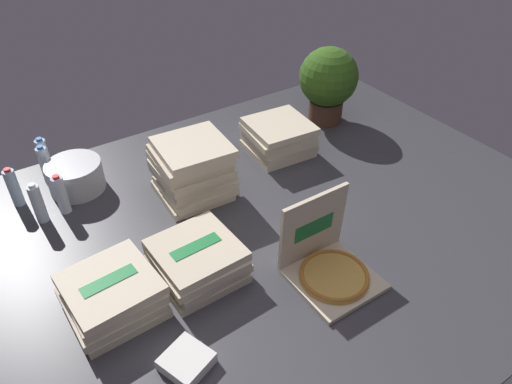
{
  "coord_description": "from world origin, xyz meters",
  "views": [
    {
      "loc": [
        -1.04,
        -1.5,
        1.63
      ],
      "look_at": [
        0.01,
        0.1,
        0.14
      ],
      "focal_mm": 33.64,
      "sensor_mm": 36.0,
      "label": 1
    }
  ],
  "objects_px": {
    "open_pizza_box": "(328,264)",
    "pizza_stack_center_near": "(197,261)",
    "pizza_stack_left_near": "(278,137)",
    "potted_plant": "(328,81)",
    "water_bottle_0": "(61,195)",
    "napkin_pile": "(187,361)",
    "water_bottle_2": "(44,156)",
    "water_bottle_3": "(14,187)",
    "ice_bucket": "(76,176)",
    "pizza_stack_right_far": "(192,170)",
    "pizza_stack_center_far": "(112,295)",
    "water_bottle_4": "(38,203)",
    "water_bottle_1": "(45,164)"
  },
  "relations": [
    {
      "from": "water_bottle_2",
      "to": "napkin_pile",
      "type": "xyz_separation_m",
      "value": [
        0.1,
        -1.58,
        -0.08
      ]
    },
    {
      "from": "water_bottle_4",
      "to": "pizza_stack_center_far",
      "type": "bearing_deg",
      "value": -81.83
    },
    {
      "from": "pizza_stack_left_near",
      "to": "pizza_stack_center_near",
      "type": "xyz_separation_m",
      "value": [
        -0.9,
        -0.63,
        -0.02
      ]
    },
    {
      "from": "pizza_stack_right_far",
      "to": "napkin_pile",
      "type": "distance_m",
      "value": 1.07
    },
    {
      "from": "pizza_stack_center_near",
      "to": "water_bottle_4",
      "type": "relative_size",
      "value": 1.66
    },
    {
      "from": "open_pizza_box",
      "to": "water_bottle_0",
      "type": "distance_m",
      "value": 1.4
    },
    {
      "from": "pizza_stack_right_far",
      "to": "water_bottle_0",
      "type": "xyz_separation_m",
      "value": [
        -0.63,
        0.24,
        -0.05
      ]
    },
    {
      "from": "water_bottle_4",
      "to": "pizza_stack_right_far",
      "type": "bearing_deg",
      "value": -17.31
    },
    {
      "from": "open_pizza_box",
      "to": "pizza_stack_center_near",
      "type": "xyz_separation_m",
      "value": [
        -0.48,
        0.33,
        0.01
      ]
    },
    {
      "from": "pizza_stack_right_far",
      "to": "water_bottle_2",
      "type": "relative_size",
      "value": 1.75
    },
    {
      "from": "water_bottle_1",
      "to": "water_bottle_3",
      "type": "xyz_separation_m",
      "value": [
        -0.19,
        -0.13,
        0.0
      ]
    },
    {
      "from": "open_pizza_box",
      "to": "pizza_stack_right_far",
      "type": "height_order",
      "value": "open_pizza_box"
    },
    {
      "from": "water_bottle_0",
      "to": "napkin_pile",
      "type": "bearing_deg",
      "value": -84.19
    },
    {
      "from": "open_pizza_box",
      "to": "ice_bucket",
      "type": "distance_m",
      "value": 1.47
    },
    {
      "from": "water_bottle_2",
      "to": "water_bottle_3",
      "type": "bearing_deg",
      "value": -134.18
    },
    {
      "from": "water_bottle_4",
      "to": "napkin_pile",
      "type": "height_order",
      "value": "water_bottle_4"
    },
    {
      "from": "pizza_stack_center_far",
      "to": "water_bottle_4",
      "type": "relative_size",
      "value": 1.68
    },
    {
      "from": "pizza_stack_center_near",
      "to": "water_bottle_2",
      "type": "xyz_separation_m",
      "value": [
        -0.36,
        1.19,
        0.03
      ]
    },
    {
      "from": "pizza_stack_left_near",
      "to": "water_bottle_4",
      "type": "distance_m",
      "value": 1.39
    },
    {
      "from": "pizza_stack_left_near",
      "to": "water_bottle_1",
      "type": "height_order",
      "value": "water_bottle_1"
    },
    {
      "from": "pizza_stack_left_near",
      "to": "pizza_stack_center_far",
      "type": "distance_m",
      "value": 1.42
    },
    {
      "from": "pizza_stack_right_far",
      "to": "water_bottle_0",
      "type": "relative_size",
      "value": 1.75
    },
    {
      "from": "ice_bucket",
      "to": "napkin_pile",
      "type": "bearing_deg",
      "value": -89.9
    },
    {
      "from": "water_bottle_1",
      "to": "water_bottle_3",
      "type": "height_order",
      "value": "same"
    },
    {
      "from": "pizza_stack_center_near",
      "to": "napkin_pile",
      "type": "xyz_separation_m",
      "value": [
        -0.26,
        -0.39,
        -0.05
      ]
    },
    {
      "from": "pizza_stack_center_near",
      "to": "water_bottle_0",
      "type": "xyz_separation_m",
      "value": [
        -0.38,
        0.78,
        0.03
      ]
    },
    {
      "from": "water_bottle_1",
      "to": "potted_plant",
      "type": "height_order",
      "value": "potted_plant"
    },
    {
      "from": "water_bottle_2",
      "to": "open_pizza_box",
      "type": "bearing_deg",
      "value": -61.12
    },
    {
      "from": "pizza_stack_center_near",
      "to": "water_bottle_1",
      "type": "xyz_separation_m",
      "value": [
        -0.37,
        1.1,
        0.03
      ]
    },
    {
      "from": "pizza_stack_left_near",
      "to": "water_bottle_2",
      "type": "xyz_separation_m",
      "value": [
        -1.25,
        0.56,
        0.01
      ]
    },
    {
      "from": "water_bottle_1",
      "to": "water_bottle_2",
      "type": "relative_size",
      "value": 1.0
    },
    {
      "from": "pizza_stack_left_near",
      "to": "water_bottle_4",
      "type": "xyz_separation_m",
      "value": [
        -1.39,
        0.13,
        0.01
      ]
    },
    {
      "from": "water_bottle_4",
      "to": "potted_plant",
      "type": "height_order",
      "value": "potted_plant"
    },
    {
      "from": "open_pizza_box",
      "to": "napkin_pile",
      "type": "bearing_deg",
      "value": -175.2
    },
    {
      "from": "open_pizza_box",
      "to": "pizza_stack_center_far",
      "type": "xyz_separation_m",
      "value": [
        -0.87,
        0.35,
        0.01
      ]
    },
    {
      "from": "pizza_stack_left_near",
      "to": "potted_plant",
      "type": "xyz_separation_m",
      "value": [
        0.5,
        0.15,
        0.18
      ]
    },
    {
      "from": "pizza_stack_center_near",
      "to": "pizza_stack_center_far",
      "type": "bearing_deg",
      "value": 176.99
    },
    {
      "from": "pizza_stack_center_near",
      "to": "water_bottle_0",
      "type": "height_order",
      "value": "water_bottle_0"
    },
    {
      "from": "pizza_stack_right_far",
      "to": "water_bottle_1",
      "type": "height_order",
      "value": "pizza_stack_right_far"
    },
    {
      "from": "pizza_stack_center_far",
      "to": "potted_plant",
      "type": "xyz_separation_m",
      "value": [
        1.78,
        0.76,
        0.2
      ]
    },
    {
      "from": "open_pizza_box",
      "to": "pizza_stack_center_near",
      "type": "bearing_deg",
      "value": 145.83
    },
    {
      "from": "pizza_stack_center_far",
      "to": "water_bottle_1",
      "type": "bearing_deg",
      "value": 89.25
    },
    {
      "from": "pizza_stack_center_near",
      "to": "napkin_pile",
      "type": "distance_m",
      "value": 0.47
    },
    {
      "from": "water_bottle_3",
      "to": "open_pizza_box",
      "type": "bearing_deg",
      "value": -51.16
    },
    {
      "from": "water_bottle_1",
      "to": "napkin_pile",
      "type": "height_order",
      "value": "water_bottle_1"
    },
    {
      "from": "pizza_stack_left_near",
      "to": "water_bottle_3",
      "type": "xyz_separation_m",
      "value": [
        -1.46,
        0.34,
        0.01
      ]
    },
    {
      "from": "pizza_stack_right_far",
      "to": "potted_plant",
      "type": "height_order",
      "value": "potted_plant"
    },
    {
      "from": "open_pizza_box",
      "to": "water_bottle_4",
      "type": "height_order",
      "value": "open_pizza_box"
    },
    {
      "from": "ice_bucket",
      "to": "water_bottle_4",
      "type": "relative_size",
      "value": 1.3
    },
    {
      "from": "water_bottle_2",
      "to": "water_bottle_3",
      "type": "xyz_separation_m",
      "value": [
        -0.21,
        -0.22,
        0.0
      ]
    }
  ]
}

